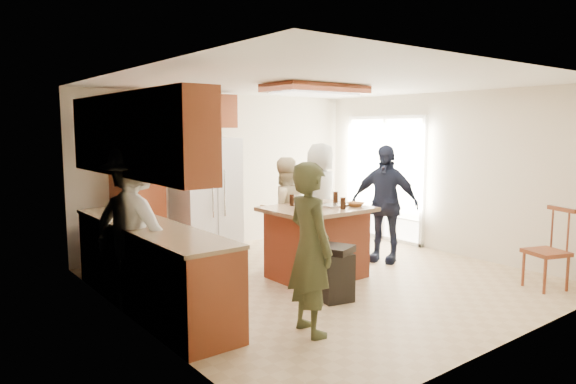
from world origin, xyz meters
TOP-DOWN VIEW (x-y plane):
  - room_shell at (4.37, 1.64)m, footprint 8.00×5.20m
  - person_front_left at (-1.28, -1.21)m, footprint 0.52×0.66m
  - person_behind_left at (0.01, 0.89)m, footprint 0.83×0.62m
  - person_behind_right at (1.17, 1.42)m, footprint 0.97×0.80m
  - person_side_right at (1.31, 0.17)m, footprint 0.87×1.12m
  - person_counter at (-2.34, 0.40)m, footprint 0.96×1.27m
  - left_cabinetry at (-2.24, 0.40)m, footprint 0.64×3.00m
  - back_wall_units at (-1.33, 2.20)m, footprint 1.80×0.60m
  - refrigerator at (-0.55, 2.12)m, footprint 0.90×0.76m
  - kitchen_island at (-0.02, 0.14)m, footprint 1.28×1.03m
  - island_items at (0.21, 0.03)m, footprint 0.98×0.73m
  - trash_bin at (-0.45, -0.67)m, footprint 0.47×0.47m
  - spindle_chair at (1.88, -1.94)m, footprint 0.54×0.54m

SIDE VIEW (x-z plane):
  - trash_bin at x=-0.45m, z-range 0.00..0.63m
  - spindle_chair at x=1.88m, z-range -0.04..0.95m
  - kitchen_island at x=-0.02m, z-range 0.01..0.94m
  - person_behind_left at x=0.01m, z-range 0.00..1.54m
  - person_front_left at x=-1.28m, z-range 0.00..1.64m
  - person_behind_right at x=1.17m, z-range 0.00..1.71m
  - person_side_right at x=1.31m, z-range 0.00..1.71m
  - room_shell at x=4.37m, z-range -1.63..3.37m
  - person_counter at x=-2.34m, z-range 0.00..1.79m
  - refrigerator at x=-0.55m, z-range 0.00..1.80m
  - left_cabinetry at x=-2.24m, z-range -0.19..2.11m
  - island_items at x=0.21m, z-range 0.90..1.05m
  - back_wall_units at x=-1.33m, z-range 0.15..2.60m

